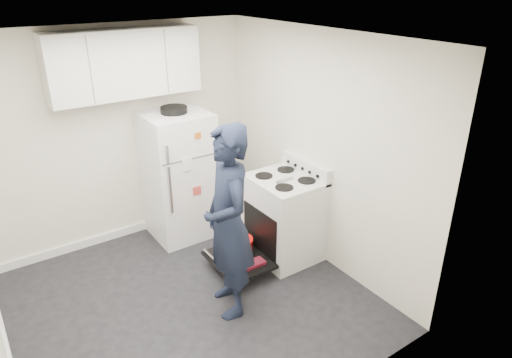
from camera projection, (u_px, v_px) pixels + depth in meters
room at (177, 191)px, 4.02m from camera, size 3.21×3.21×2.51m
electric_range at (283, 218)px, 5.08m from camera, size 0.66×0.76×1.10m
open_oven_door at (239, 252)px, 4.95m from camera, size 0.55×0.70×0.23m
refrigerator at (179, 175)px, 5.41m from camera, size 0.72×0.74×1.61m
upper_cabinets at (124, 63)px, 4.77m from camera, size 1.60×0.33×0.70m
person at (228, 223)px, 4.08m from camera, size 0.59×0.76×1.84m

